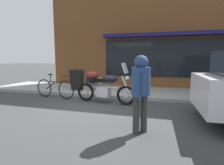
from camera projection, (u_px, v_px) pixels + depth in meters
The scene contains 5 objects.
ground_plane at pixel (96, 105), 6.06m from camera, with size 80.00×80.00×0.00m, color #3A3A3A.
touring_motorcycle at pixel (102, 85), 6.40m from camera, with size 2.20×0.82×1.41m.
parked_bicycle at pixel (55, 88), 7.13m from camera, with size 1.79×0.48×0.95m.
pedestrian_walking at pixel (141, 85), 3.71m from camera, with size 0.43×0.56×1.62m.
sandwich_board_sign at pixel (77, 80), 8.15m from camera, with size 0.55×0.41×0.92m.
Camera 1 is at (2.16, -5.52, 1.56)m, focal length 29.30 mm.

